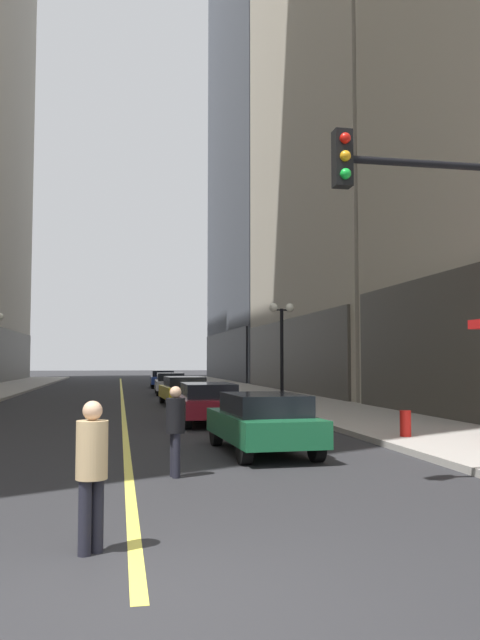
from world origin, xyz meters
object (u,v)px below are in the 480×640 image
at_px(car_green, 263,421).
at_px(street_lamp_right_mid, 282,331).
at_px(pedestrian_in_black_coat, 175,424).
at_px(traffic_light_near_right, 471,255).
at_px(car_yellow, 184,390).
at_px(fire_hydrant_right, 405,426).
at_px(car_blue, 163,378).
at_px(car_maroon, 207,402).
at_px(car_silver, 170,383).
at_px(pedestrian_in_tan_trench, 92,465).

distance_m(car_green, street_lamp_right_mid, 12.45).
bearing_deg(pedestrian_in_black_coat, traffic_light_near_right, -24.43).
xyz_separation_m(car_yellow, pedestrian_in_black_coat, (-1.97, -18.27, 0.20)).
bearing_deg(car_green, fire_hydrant_right, 16.94).
xyz_separation_m(car_green, fire_hydrant_right, (3.95, 1.20, -0.32)).
relative_size(car_green, fire_hydrant_right, 5.30).
xyz_separation_m(car_blue, pedestrian_in_black_coat, (-2.27, -37.68, 0.20)).
bearing_deg(car_blue, street_lamp_right_mid, -81.91).
relative_size(car_maroon, car_silver, 1.13).
bearing_deg(car_yellow, traffic_light_near_right, -82.75).
bearing_deg(car_yellow, pedestrian_in_black_coat, -96.14).
xyz_separation_m(car_yellow, street_lamp_right_mid, (3.64, -4.03, 2.54)).
distance_m(pedestrian_in_black_coat, street_lamp_right_mid, 15.48).
xyz_separation_m(pedestrian_in_black_coat, pedestrian_in_tan_trench, (-1.26, -4.32, 0.01)).
bearing_deg(car_blue, car_yellow, -90.91).
bearing_deg(traffic_light_near_right, car_green, 117.45).
bearing_deg(car_silver, street_lamp_right_mid, -75.11).
height_order(car_green, car_blue, same).
height_order(car_blue, fire_hydrant_right, car_blue).
relative_size(car_green, car_yellow, 0.94).
height_order(car_yellow, traffic_light_near_right, traffic_light_near_right).
bearing_deg(car_green, car_yellow, 90.69).
height_order(car_maroon, pedestrian_in_black_coat, pedestrian_in_black_coat).
height_order(traffic_light_near_right, street_lamp_right_mid, traffic_light_near_right).
bearing_deg(car_yellow, pedestrian_in_tan_trench, -98.14).
xyz_separation_m(car_maroon, car_silver, (0.20, 18.13, -0.00)).
relative_size(car_silver, fire_hydrant_right, 5.25).
relative_size(car_maroon, street_lamp_right_mid, 1.07).
relative_size(pedestrian_in_tan_trench, traffic_light_near_right, 0.29).
relative_size(car_blue, street_lamp_right_mid, 1.07).
bearing_deg(car_silver, car_blue, 88.78).
bearing_deg(car_green, car_blue, 89.81).
xyz_separation_m(car_silver, pedestrian_in_tan_trench, (-3.32, -31.89, 0.22)).
relative_size(car_silver, street_lamp_right_mid, 0.95).
distance_m(car_green, car_silver, 25.02).
relative_size(car_yellow, car_silver, 1.08).
xyz_separation_m(car_yellow, fire_hydrant_right, (4.14, -14.52, -0.32)).
bearing_deg(traffic_light_near_right, pedestrian_in_black_coat, 155.57).
distance_m(car_maroon, traffic_light_near_right, 12.19).
xyz_separation_m(car_green, car_yellow, (-0.19, 15.72, 0.00)).
bearing_deg(car_silver, traffic_light_near_right, -85.19).
bearing_deg(traffic_light_near_right, fire_hydrant_right, 75.08).
height_order(pedestrian_in_black_coat, traffic_light_near_right, traffic_light_near_right).
bearing_deg(car_blue, pedestrian_in_tan_trench, -94.82).
relative_size(car_green, car_silver, 1.01).
bearing_deg(fire_hydrant_right, car_green, -163.06).
relative_size(car_yellow, car_blue, 0.96).
relative_size(pedestrian_in_black_coat, traffic_light_near_right, 0.28).
bearing_deg(pedestrian_in_tan_trench, traffic_light_near_right, 21.17).
distance_m(car_green, car_blue, 35.13).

